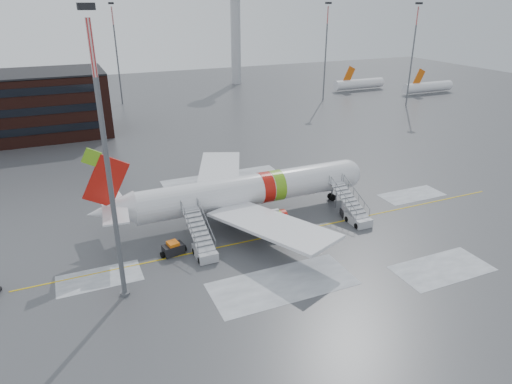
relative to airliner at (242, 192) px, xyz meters
name	(u,v)px	position (x,y,z in m)	size (l,w,h in m)	color
ground	(290,228)	(4.11, -4.99, -3.42)	(260.00, 260.00, 0.00)	#494C4F
airliner	(242,192)	(0.00, 0.00, 0.00)	(35.03, 32.97, 11.18)	white
airstair_fwd	(355,213)	(12.10, -6.54, -2.35)	(2.05, 7.70, 3.48)	#B2B4BA
airstair_aft	(203,245)	(-7.21, -6.54, -2.35)	(2.05, 7.70, 3.48)	#AAACB1
pushback_tug	(351,211)	(12.47, -5.20, -2.70)	(3.18, 2.79, 1.62)	black
baggage_tractor	(173,249)	(-10.12, -5.41, -2.80)	(2.92, 1.68, 1.46)	black
light_mast_near	(107,163)	(-16.01, -10.73, 9.48)	(1.20, 1.20, 24.90)	#595B60
control_tower	(235,21)	(34.11, 90.01, 15.33)	(6.40, 6.40, 30.00)	#B2B5BA
light_mast_far_ne	(326,46)	(46.11, 57.01, 10.42)	(1.20, 1.20, 24.25)	#595B60
light_mast_far_n	(116,48)	(-3.89, 73.01, 10.42)	(1.20, 1.20, 24.25)	#595B60
light_mast_far_e	(413,49)	(62.11, 43.01, 10.42)	(1.20, 1.20, 24.25)	#595B60
distant_aircraft	(381,93)	(66.61, 59.01, -3.42)	(35.00, 18.00, 8.00)	#D8590C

